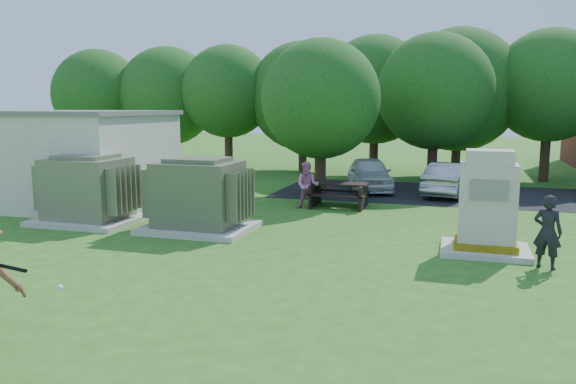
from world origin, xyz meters
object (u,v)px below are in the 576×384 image
(person_at_picnic, at_px, (307,185))
(car_white, at_px, (369,174))
(transformer_left, at_px, (88,191))
(transformer_right, at_px, (199,197))
(generator_cabinet, at_px, (487,208))
(car_silver_a, at_px, (451,179))
(person_by_generator, at_px, (548,232))
(picnic_table, at_px, (339,192))

(person_at_picnic, xyz_separation_m, car_white, (1.35, 4.94, -0.12))
(transformer_left, relative_size, person_at_picnic, 1.85)
(transformer_right, xyz_separation_m, person_at_picnic, (2.05, 4.19, -0.16))
(generator_cabinet, xyz_separation_m, car_silver_a, (-0.97, 8.92, -0.43))
(transformer_left, xyz_separation_m, car_white, (7.10, 9.13, -0.27))
(transformer_left, bearing_deg, transformer_right, 0.00)
(transformer_left, distance_m, car_silver_a, 13.56)
(generator_cabinet, bearing_deg, car_silver_a, 96.21)
(person_by_generator, relative_size, person_at_picnic, 1.00)
(transformer_right, bearing_deg, car_white, 69.58)
(picnic_table, height_order, person_by_generator, person_by_generator)
(car_white, bearing_deg, transformer_left, -143.64)
(transformer_left, relative_size, person_by_generator, 1.84)
(transformer_right, relative_size, person_at_picnic, 1.85)
(person_by_generator, distance_m, car_silver_a, 10.17)
(person_by_generator, relative_size, car_white, 0.40)
(person_at_picnic, bearing_deg, generator_cabinet, -42.36)
(person_by_generator, bearing_deg, transformer_right, 12.95)
(person_at_picnic, bearing_deg, car_white, 70.52)
(transformer_left, distance_m, transformer_right, 3.70)
(person_at_picnic, distance_m, car_silver_a, 6.48)
(car_silver_a, bearing_deg, person_by_generator, 114.73)
(transformer_left, xyz_separation_m, picnic_table, (6.73, 4.82, -0.44))
(transformer_left, xyz_separation_m, car_silver_a, (10.43, 8.67, -0.31))
(person_by_generator, xyz_separation_m, car_silver_a, (-2.18, 9.93, -0.15))
(generator_cabinet, relative_size, car_silver_a, 0.62)
(transformer_left, distance_m, person_at_picnic, 7.12)
(transformer_left, xyz_separation_m, generator_cabinet, (11.40, -0.25, 0.12))
(generator_cabinet, relative_size, person_by_generator, 1.53)
(person_at_picnic, bearing_deg, transformer_left, -148.11)
(transformer_right, height_order, car_silver_a, transformer_right)
(generator_cabinet, height_order, picnic_table, generator_cabinet)
(car_white, bearing_deg, generator_cabinet, -81.15)
(transformer_left, xyz_separation_m, transformer_right, (3.70, 0.00, 0.00))
(person_by_generator, distance_m, car_white, 11.76)
(transformer_left, relative_size, car_silver_a, 0.75)
(car_silver_a, bearing_deg, generator_cabinet, 108.53)
(car_silver_a, bearing_deg, person_at_picnic, 56.10)
(transformer_left, bearing_deg, person_at_picnic, 36.08)
(picnic_table, xyz_separation_m, person_at_picnic, (-0.98, -0.64, 0.28))
(picnic_table, bearing_deg, person_at_picnic, -146.98)
(transformer_left, relative_size, generator_cabinet, 1.21)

